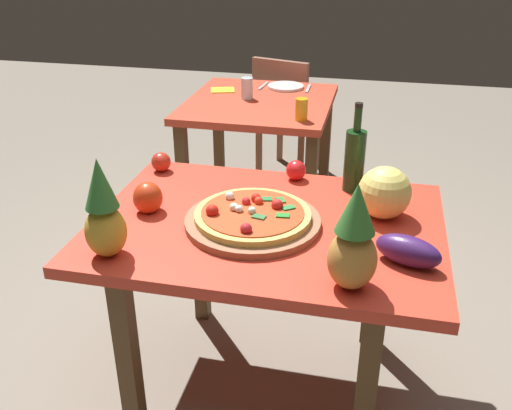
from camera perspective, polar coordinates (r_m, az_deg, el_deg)
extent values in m
plane|color=gray|center=(2.37, 0.98, -17.72)|extent=(10.00, 10.00, 0.00)
cube|color=#53381E|center=(1.96, -12.62, -15.78)|extent=(0.06, 0.06, 0.71)
cube|color=#53381E|center=(1.83, 10.81, -19.42)|extent=(0.06, 0.06, 0.71)
cube|color=#53381E|center=(2.52, -5.63, -4.62)|extent=(0.06, 0.06, 0.71)
cube|color=#53381E|center=(2.42, 11.76, -6.59)|extent=(0.06, 0.06, 0.71)
cube|color=red|center=(1.93, 1.14, -2.16)|extent=(1.18, 0.86, 0.04)
cube|color=#53381E|center=(3.19, -7.32, 2.28)|extent=(0.06, 0.06, 0.71)
cube|color=#53381E|center=(3.03, 5.45, 1.07)|extent=(0.06, 0.06, 0.71)
cube|color=#53381E|center=(3.81, -3.77, 6.60)|extent=(0.06, 0.06, 0.71)
cube|color=#53381E|center=(3.69, 6.96, 5.73)|extent=(0.06, 0.06, 0.71)
cube|color=red|center=(3.28, 0.34, 10.18)|extent=(0.81, 0.89, 0.04)
cube|color=#925F42|center=(4.21, 6.45, 6.32)|extent=(0.04, 0.04, 0.41)
cube|color=#925F42|center=(4.34, 2.43, 7.09)|extent=(0.04, 0.04, 0.41)
cube|color=#925F42|center=(3.93, 4.52, 4.88)|extent=(0.04, 0.04, 0.41)
cube|color=#925F42|center=(4.07, 0.30, 5.74)|extent=(0.04, 0.04, 0.41)
cube|color=#925F42|center=(4.06, 3.51, 9.02)|extent=(0.50, 0.50, 0.04)
cube|color=#925D48|center=(3.84, 2.40, 11.44)|extent=(0.39, 0.15, 0.40)
cylinder|color=#925F42|center=(1.89, -0.33, -1.68)|extent=(0.46, 0.46, 0.02)
cylinder|color=#DDB958|center=(1.88, -0.33, -1.05)|extent=(0.39, 0.39, 0.02)
cylinder|color=#C8441F|center=(1.88, -0.34, -0.70)|extent=(0.34, 0.34, 0.00)
sphere|color=red|center=(1.93, 0.27, 0.40)|extent=(0.03, 0.03, 0.03)
sphere|color=red|center=(1.75, -1.01, -2.41)|extent=(0.04, 0.04, 0.04)
sphere|color=red|center=(1.86, -4.42, -0.60)|extent=(0.04, 0.04, 0.04)
sphere|color=red|center=(1.90, 2.14, 0.02)|extent=(0.04, 0.04, 0.04)
sphere|color=red|center=(1.94, 0.01, 0.68)|extent=(0.03, 0.03, 0.03)
sphere|color=red|center=(1.93, -0.99, 0.36)|extent=(0.03, 0.03, 0.03)
cube|color=#217637|center=(1.95, 0.98, 0.62)|extent=(0.05, 0.04, 0.00)
cube|color=#326D36|center=(1.84, 0.30, -1.18)|extent=(0.05, 0.04, 0.00)
cube|color=#27832D|center=(1.85, 2.72, -1.05)|extent=(0.05, 0.03, 0.00)
cube|color=#2C7B38|center=(1.90, 3.27, -0.25)|extent=(0.05, 0.05, 0.00)
cube|color=#2E7531|center=(1.95, 2.48, 0.50)|extent=(0.05, 0.05, 0.00)
sphere|color=white|center=(1.96, -2.65, 0.90)|extent=(0.03, 0.03, 0.03)
sphere|color=white|center=(1.86, -0.42, -0.57)|extent=(0.03, 0.03, 0.03)
sphere|color=white|center=(1.87, -1.71, -0.41)|extent=(0.03, 0.03, 0.03)
sphere|color=white|center=(1.89, -2.24, -0.22)|extent=(0.03, 0.03, 0.03)
cylinder|color=#173716|center=(2.13, 9.87, 4.36)|extent=(0.08, 0.08, 0.23)
cylinder|color=#173716|center=(2.08, 10.21, 8.46)|extent=(0.03, 0.03, 0.09)
cylinder|color=black|center=(2.06, 10.33, 9.85)|extent=(0.03, 0.03, 0.02)
ellipsoid|color=gold|center=(1.76, -14.86, -2.56)|extent=(0.12, 0.12, 0.16)
cone|color=#2E702F|center=(1.69, -15.48, 2.13)|extent=(0.10, 0.10, 0.15)
ellipsoid|color=#BD8138|center=(1.57, 9.63, -5.42)|extent=(0.14, 0.14, 0.17)
cone|color=#32712D|center=(1.49, 10.09, -0.30)|extent=(0.11, 0.11, 0.14)
sphere|color=#E4D165|center=(1.96, 12.80, 1.22)|extent=(0.18, 0.18, 0.18)
ellipsoid|color=red|center=(2.00, -10.83, 0.71)|extent=(0.10, 0.10, 0.11)
ellipsoid|color=#3C1D57|center=(1.73, 15.06, -4.46)|extent=(0.22, 0.16, 0.09)
sphere|color=red|center=(2.23, 4.04, 3.51)|extent=(0.08, 0.08, 0.08)
sphere|color=red|center=(2.33, -9.53, 4.30)|extent=(0.08, 0.08, 0.08)
sphere|color=red|center=(2.17, 13.24, 2.26)|extent=(0.08, 0.08, 0.08)
cylinder|color=#F6A51A|center=(2.93, 4.59, 9.57)|extent=(0.06, 0.06, 0.11)
cylinder|color=silver|center=(3.29, -0.92, 11.67)|extent=(0.07, 0.07, 0.12)
cylinder|color=white|center=(3.54, 2.99, 11.82)|extent=(0.22, 0.22, 0.02)
cube|color=silver|center=(3.56, 0.73, 11.90)|extent=(0.03, 0.18, 0.01)
cube|color=silver|center=(3.52, 5.28, 11.60)|extent=(0.02, 0.18, 0.01)
cube|color=yellow|center=(3.48, -3.37, 11.47)|extent=(0.17, 0.16, 0.01)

